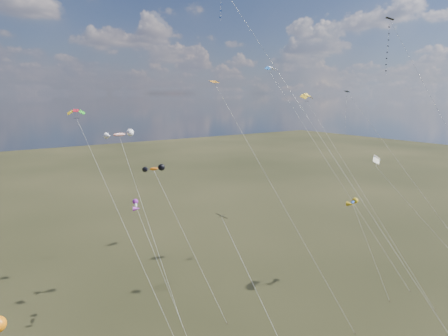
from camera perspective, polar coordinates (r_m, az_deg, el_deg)
diamond_black_high at (r=56.13m, az=23.49°, el=13.90°), size 8.75×29.20×37.61m
diamond_navy_tall at (r=49.83m, az=2.62°, el=18.85°), size 9.47×31.67×41.29m
diamond_black_mid at (r=33.41m, az=4.60°, el=-16.90°), size 2.70×13.71×18.04m
diamond_navy_right at (r=67.47m, az=18.05°, el=6.65°), size 9.98×20.76×28.48m
diamond_orange_center at (r=48.79m, az=4.01°, el=2.72°), size 10.12×16.16×29.62m
parafoil_yellow at (r=66.48m, az=11.87°, el=10.04°), size 3.24×23.13×28.42m
parafoil_blue_white at (r=71.98m, az=6.78°, el=13.91°), size 6.06×26.64×33.12m
parafoil_striped at (r=59.71m, az=21.03°, el=1.42°), size 11.50×14.93×20.03m
parafoil_tricolor at (r=57.81m, az=-20.32°, el=7.52°), size 5.68×20.37×26.31m
novelty_orange_black at (r=54.83m, az=-9.94°, el=-0.19°), size 4.79×13.14×18.56m
novelty_white_purple at (r=48.67m, az=-12.43°, el=-5.28°), size 3.49×9.29×15.39m
novelty_redwhite_stripe at (r=58.61m, az=-14.70°, el=4.59°), size 3.86×16.74×22.94m
novelty_blue_yellow at (r=61.09m, az=17.93°, el=-4.72°), size 2.29×7.79×12.94m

